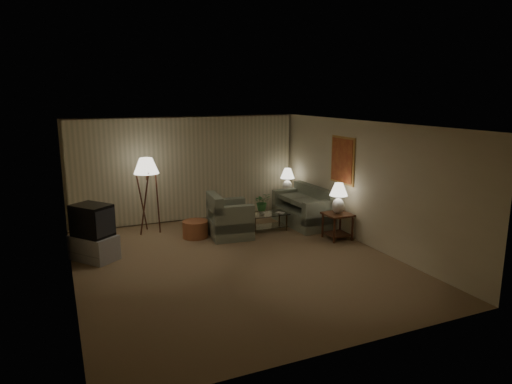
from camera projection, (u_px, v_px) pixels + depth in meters
ground at (236, 262)px, 9.02m from camera, size 7.00×7.00×0.00m
room_shell at (212, 164)px, 10.01m from camera, size 6.04×7.02×2.72m
sofa at (302, 210)px, 11.53m from camera, size 1.77×0.95×0.76m
armchair at (230, 220)px, 10.54m from camera, size 1.14×1.10×0.81m
side_table_near at (338, 221)px, 10.37m from camera, size 0.58×0.58×0.60m
side_table_far at (287, 199)px, 12.58m from camera, size 0.56×0.47×0.60m
table_lamp_near at (339, 196)px, 10.25m from camera, size 0.41×0.41×0.70m
table_lamp_far at (287, 178)px, 12.45m from camera, size 0.39×0.39×0.67m
coffee_table at (268, 219)px, 11.06m from camera, size 0.97×0.53×0.41m
tv_cabinet at (94, 247)px, 9.11m from camera, size 1.44×1.43×0.50m
crt_tv at (92, 220)px, 8.99m from camera, size 1.24×1.23×0.63m
floor_lamp at (148, 194)px, 10.75m from camera, size 0.58×0.58×1.80m
ottoman at (195, 229)px, 10.53m from camera, size 0.72×0.72×0.39m
vase at (262, 212)px, 10.95m from camera, size 0.17×0.17×0.14m
flowers at (262, 200)px, 10.89m from camera, size 0.40×0.35×0.43m
book at (279, 213)px, 11.04m from camera, size 0.23×0.25×0.02m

